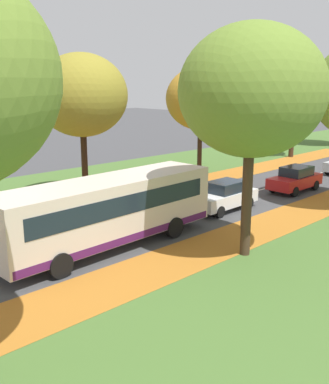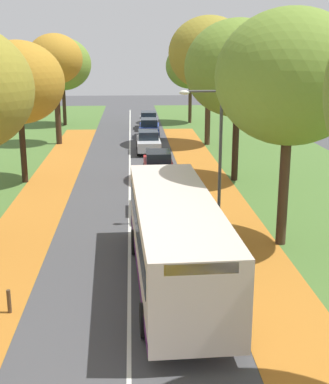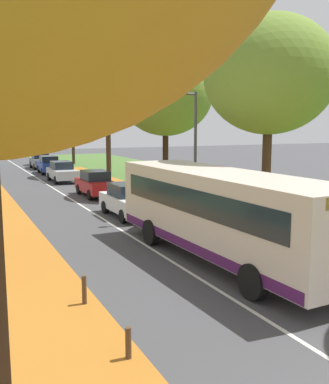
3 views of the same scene
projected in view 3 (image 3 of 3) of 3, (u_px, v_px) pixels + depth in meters
leaf_litter_left at (12, 248)px, 16.55m from camera, size 2.80×60.00×0.00m
grass_verge_right at (234, 198)px, 27.75m from camera, size 12.00×90.00×0.01m
leaf_litter_right at (223, 224)px, 20.44m from camera, size 2.80×60.00×0.00m
road_centre_line at (89, 210)px, 23.86m from camera, size 0.12×80.00×0.01m
tree_right_near at (269, 75)px, 19.17m from camera, size 5.65×5.65×9.16m
tree_right_mid at (166, 93)px, 28.72m from camera, size 6.11×6.11×9.27m
tree_right_far at (107, 94)px, 39.27m from camera, size 6.32×6.32×10.03m
tree_right_distant at (72, 113)px, 50.81m from camera, size 5.03×5.03×8.01m
bollard_third at (128, 343)px, 8.68m from camera, size 0.12×0.12×0.64m
bollard_fourth at (84, 290)px, 11.33m from camera, size 0.12×0.12×0.75m
streetlamp_right at (189, 141)px, 20.94m from camera, size 1.89×0.28×6.00m
bus at (221, 211)px, 14.79m from camera, size 2.93×10.48×2.98m
car_white_lead at (128, 200)px, 22.11m from camera, size 1.82×4.22×1.62m
car_red_following at (96, 183)px, 28.39m from camera, size 1.78×4.20×1.62m
car_silver_third_in_line at (62, 172)px, 35.50m from camera, size 1.80×4.21×1.62m
car_blue_fourth_in_line at (49, 165)px, 41.63m from camera, size 1.91×4.27×1.62m
car_grey_trailing at (40, 161)px, 46.26m from camera, size 1.85×4.23×1.62m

